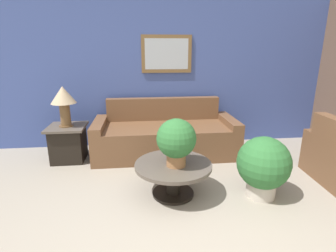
% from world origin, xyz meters
% --- Properties ---
extents(wall_back, '(7.88, 0.09, 2.60)m').
position_xyz_m(wall_back, '(0.00, 3.08, 1.30)').
color(wall_back, '#42569E').
rests_on(wall_back, ground_plane).
extents(couch_main, '(2.30, 0.94, 0.88)m').
position_xyz_m(couch_main, '(0.02, 2.54, 0.30)').
color(couch_main, brown).
rests_on(couch_main, ground_plane).
extents(coffee_table, '(0.91, 0.91, 0.41)m').
position_xyz_m(coffee_table, '(-0.01, 1.22, 0.30)').
color(coffee_table, black).
rests_on(coffee_table, ground_plane).
extents(side_table, '(0.56, 0.56, 0.56)m').
position_xyz_m(side_table, '(-1.51, 2.43, 0.28)').
color(side_table, black).
rests_on(side_table, ground_plane).
extents(table_lamp, '(0.37, 0.37, 0.61)m').
position_xyz_m(table_lamp, '(-1.51, 2.43, 0.98)').
color(table_lamp, brown).
rests_on(table_lamp, side_table).
extents(potted_plant_on_table, '(0.45, 0.45, 0.55)m').
position_xyz_m(potted_plant_on_table, '(0.01, 1.17, 0.71)').
color(potted_plant_on_table, '#9E6B42').
rests_on(potted_plant_on_table, coffee_table).
extents(potted_plant_floor, '(0.62, 0.62, 0.73)m').
position_xyz_m(potted_plant_floor, '(1.02, 1.08, 0.40)').
color(potted_plant_floor, beige).
rests_on(potted_plant_floor, ground_plane).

